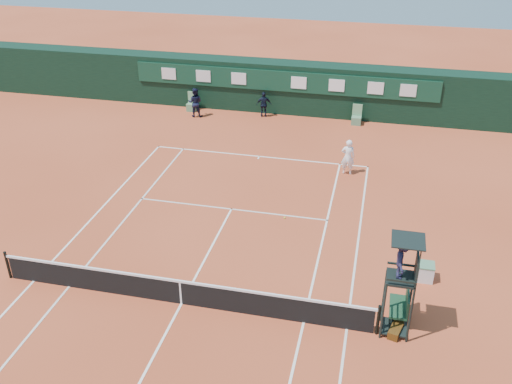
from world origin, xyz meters
TOP-DOWN VIEW (x-y plane):
  - ground at (0.00, 0.00)m, footprint 90.00×90.00m
  - court_lines at (0.00, 0.00)m, footprint 11.05×23.85m
  - tennis_net at (0.00, 0.00)m, footprint 12.90×0.10m
  - back_wall at (0.00, 18.74)m, footprint 40.00×1.65m
  - linesman_chair_left at (-5.50, 17.48)m, footprint 0.55×0.50m
  - linesman_chair_right at (4.50, 17.48)m, footprint 0.55×0.50m
  - umpire_chair at (6.89, 0.25)m, footprint 0.96×0.95m
  - player_bench at (7.12, 0.89)m, footprint 0.56×1.20m
  - tennis_bag at (6.98, 0.12)m, footprint 0.51×0.79m
  - cooler at (7.93, 3.19)m, footprint 0.57×0.57m
  - tennis_ball at (2.37, 6.16)m, footprint 0.07×0.07m
  - player at (4.53, 10.93)m, footprint 0.66×0.45m
  - ball_kid_left at (-4.96, 16.58)m, footprint 0.92×0.76m
  - ball_kid_right at (-0.97, 17.46)m, footprint 0.96×0.60m

SIDE VIEW (x-z plane):
  - ground at x=0.00m, z-range 0.00..0.00m
  - court_lines at x=0.00m, z-range 0.00..0.01m
  - tennis_ball at x=2.37m, z-range 0.00..0.07m
  - tennis_bag at x=6.98m, z-range 0.00..0.28m
  - linesman_chair_left at x=-5.50m, z-range -0.26..0.89m
  - linesman_chair_right at x=4.50m, z-range -0.26..0.89m
  - cooler at x=7.93m, z-range 0.00..0.65m
  - tennis_net at x=0.00m, z-range -0.04..1.06m
  - player_bench at x=7.12m, z-range 0.05..1.15m
  - ball_kid_right at x=-0.97m, z-range 0.00..1.52m
  - ball_kid_left at x=-4.96m, z-range 0.00..1.75m
  - player at x=4.53m, z-range 0.00..1.77m
  - back_wall at x=0.00m, z-range 0.01..3.01m
  - umpire_chair at x=6.89m, z-range 0.75..4.17m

